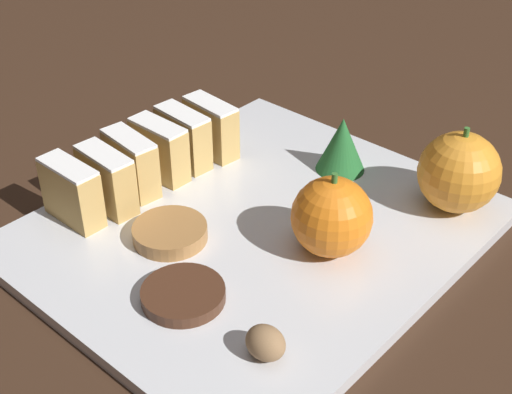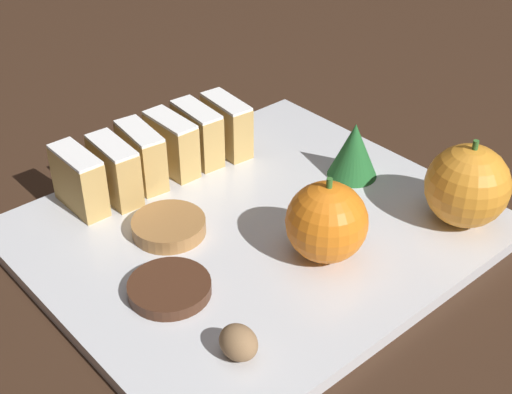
# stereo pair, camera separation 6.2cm
# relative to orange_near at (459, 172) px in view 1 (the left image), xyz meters

# --- Properties ---
(ground_plane) EXTENTS (6.00, 6.00, 0.00)m
(ground_plane) POSITION_rel_orange_near_xyz_m (-0.12, -0.14, -0.05)
(ground_plane) COLOR #382316
(serving_platter) EXTENTS (0.33, 0.38, 0.01)m
(serving_platter) POSITION_rel_orange_near_xyz_m (-0.12, -0.14, -0.04)
(serving_platter) COLOR silver
(serving_platter) RESTS_ON ground_plane
(stollen_slice_front) EXTENTS (0.06, 0.02, 0.06)m
(stollen_slice_front) POSITION_rel_orange_near_xyz_m (-0.25, -0.25, -0.01)
(stollen_slice_front) COLOR tan
(stollen_slice_front) RESTS_ON serving_platter
(stollen_slice_second) EXTENTS (0.06, 0.03, 0.06)m
(stollen_slice_second) POSITION_rel_orange_near_xyz_m (-0.24, -0.21, -0.01)
(stollen_slice_second) COLOR tan
(stollen_slice_second) RESTS_ON serving_platter
(stollen_slice_third) EXTENTS (0.06, 0.03, 0.06)m
(stollen_slice_third) POSITION_rel_orange_near_xyz_m (-0.24, -0.18, -0.01)
(stollen_slice_third) COLOR tan
(stollen_slice_third) RESTS_ON serving_platter
(stollen_slice_fourth) EXTENTS (0.06, 0.02, 0.06)m
(stollen_slice_fourth) POSITION_rel_orange_near_xyz_m (-0.24, -0.14, -0.01)
(stollen_slice_fourth) COLOR tan
(stollen_slice_fourth) RESTS_ON serving_platter
(stollen_slice_fifth) EXTENTS (0.06, 0.03, 0.06)m
(stollen_slice_fifth) POSITION_rel_orange_near_xyz_m (-0.24, -0.11, -0.01)
(stollen_slice_fifth) COLOR tan
(stollen_slice_fifth) RESTS_ON serving_platter
(stollen_slice_sixth) EXTENTS (0.06, 0.03, 0.06)m
(stollen_slice_sixth) POSITION_rel_orange_near_xyz_m (-0.24, -0.08, -0.01)
(stollen_slice_sixth) COLOR tan
(stollen_slice_sixth) RESTS_ON serving_platter
(orange_near) EXTENTS (0.07, 0.07, 0.08)m
(orange_near) POSITION_rel_orange_near_xyz_m (0.00, 0.00, 0.00)
(orange_near) COLOR orange
(orange_near) RESTS_ON serving_platter
(orange_far) EXTENTS (0.07, 0.07, 0.08)m
(orange_far) POSITION_rel_orange_near_xyz_m (-0.05, -0.13, -0.00)
(orange_far) COLOR orange
(orange_far) RESTS_ON serving_platter
(walnut) EXTENTS (0.03, 0.03, 0.03)m
(walnut) POSITION_rel_orange_near_xyz_m (-0.01, -0.26, -0.02)
(walnut) COLOR #8E6B47
(walnut) RESTS_ON serving_platter
(chocolate_cookie) EXTENTS (0.07, 0.07, 0.01)m
(chocolate_cookie) POSITION_rel_orange_near_xyz_m (-0.09, -0.25, -0.03)
(chocolate_cookie) COLOR #472819
(chocolate_cookie) RESTS_ON serving_platter
(gingerbread_cookie) EXTENTS (0.07, 0.07, 0.01)m
(gingerbread_cookie) POSITION_rel_orange_near_xyz_m (-0.16, -0.21, -0.03)
(gingerbread_cookie) COLOR #A3703D
(gingerbread_cookie) RESTS_ON serving_platter
(evergreen_sprig) EXTENTS (0.05, 0.05, 0.06)m
(evergreen_sprig) POSITION_rel_orange_near_xyz_m (-0.12, -0.02, -0.01)
(evergreen_sprig) COLOR #23662D
(evergreen_sprig) RESTS_ON serving_platter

